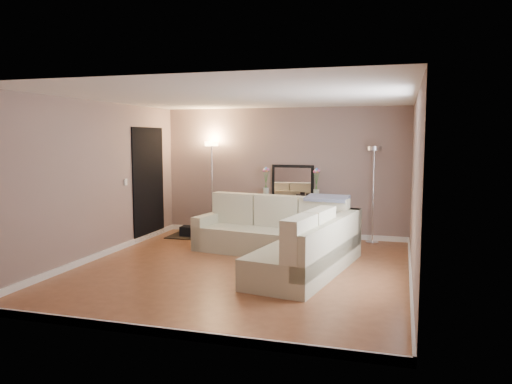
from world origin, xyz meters
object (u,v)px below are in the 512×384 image
(sectional_sofa, at_px, (285,239))
(floor_lamp_lit, at_px, (212,169))
(console_table, at_px, (287,217))
(floor_lamp_unlit, at_px, (374,175))

(sectional_sofa, relative_size, floor_lamp_lit, 1.63)
(floor_lamp_lit, bearing_deg, sectional_sofa, -43.73)
(floor_lamp_lit, bearing_deg, console_table, -1.36)
(floor_lamp_lit, bearing_deg, floor_lamp_unlit, -1.90)
(floor_lamp_lit, distance_m, floor_lamp_unlit, 3.30)
(console_table, height_order, floor_lamp_lit, floor_lamp_lit)
(sectional_sofa, height_order, console_table, sectional_sofa)
(sectional_sofa, height_order, floor_lamp_unlit, floor_lamp_unlit)
(sectional_sofa, bearing_deg, floor_lamp_lit, 136.27)
(console_table, bearing_deg, floor_lamp_unlit, -2.42)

